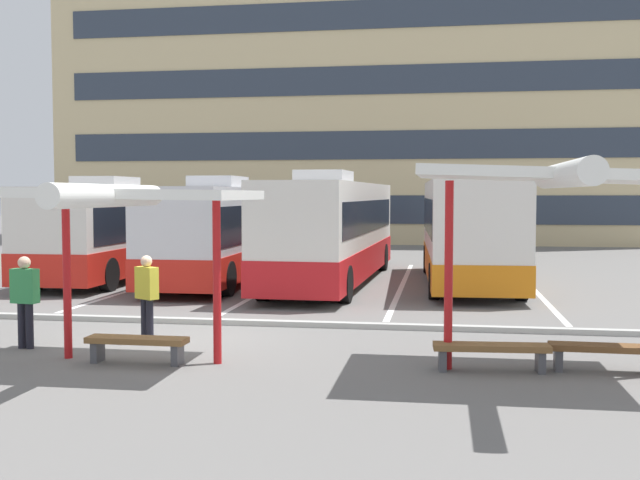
# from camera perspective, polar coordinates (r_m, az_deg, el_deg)

# --- Properties ---
(ground_plane) EXTENTS (160.00, 160.00, 0.00)m
(ground_plane) POSITION_cam_1_polar(r_m,az_deg,el_deg) (15.45, -10.92, -7.38)
(ground_plane) COLOR slate
(terminal_building) EXTENTS (36.11, 12.66, 24.64)m
(terminal_building) POSITION_cam_1_polar(r_m,az_deg,el_deg) (50.52, 3.17, 12.64)
(terminal_building) COLOR #D1BC8C
(terminal_building) RESTS_ON ground
(coach_bus_0) EXTENTS (2.70, 11.05, 3.45)m
(coach_bus_0) POSITION_cam_1_polar(r_m,az_deg,el_deg) (27.46, -14.44, 0.59)
(coach_bus_0) COLOR silver
(coach_bus_0) RESTS_ON ground
(coach_bus_1) EXTENTS (2.58, 12.31, 3.45)m
(coach_bus_1) POSITION_cam_1_polar(r_m,az_deg,el_deg) (26.28, -6.61, 0.56)
(coach_bus_1) COLOR silver
(coach_bus_1) RESTS_ON ground
(coach_bus_2) EXTENTS (2.92, 12.19, 3.59)m
(coach_bus_2) POSITION_cam_1_polar(r_m,az_deg,el_deg) (24.71, 0.97, 0.57)
(coach_bus_2) COLOR silver
(coach_bus_2) RESTS_ON ground
(coach_bus_3) EXTENTS (3.03, 10.44, 3.65)m
(coach_bus_3) POSITION_cam_1_polar(r_m,az_deg,el_deg) (24.72, 10.97, 0.61)
(coach_bus_3) COLOR silver
(coach_bus_3) RESTS_ON ground
(lane_stripe_0) EXTENTS (0.16, 14.00, 0.01)m
(lane_stripe_0) POSITION_cam_1_polar(r_m,az_deg,el_deg) (27.63, -19.51, -2.73)
(lane_stripe_0) COLOR white
(lane_stripe_0) RESTS_ON ground
(lane_stripe_1) EXTENTS (0.16, 14.00, 0.01)m
(lane_stripe_1) POSITION_cam_1_polar(r_m,az_deg,el_deg) (25.96, -11.75, -2.99)
(lane_stripe_1) COLOR white
(lane_stripe_1) RESTS_ON ground
(lane_stripe_2) EXTENTS (0.16, 14.00, 0.01)m
(lane_stripe_2) POSITION_cam_1_polar(r_m,az_deg,el_deg) (24.83, -3.10, -3.22)
(lane_stripe_2) COLOR white
(lane_stripe_2) RESTS_ON ground
(lane_stripe_3) EXTENTS (0.16, 14.00, 0.01)m
(lane_stripe_3) POSITION_cam_1_polar(r_m,az_deg,el_deg) (24.30, 6.14, -3.38)
(lane_stripe_3) COLOR white
(lane_stripe_3) RESTS_ON ground
(lane_stripe_4) EXTENTS (0.16, 14.00, 0.01)m
(lane_stripe_4) POSITION_cam_1_polar(r_m,az_deg,el_deg) (24.43, 15.54, -3.45)
(lane_stripe_4) COLOR white
(lane_stripe_4) RESTS_ON ground
(waiting_shelter_1) EXTENTS (3.72, 4.48, 3.04)m
(waiting_shelter_1) POSITION_cam_1_polar(r_m,az_deg,el_deg) (13.20, -13.74, 3.02)
(waiting_shelter_1) COLOR red
(waiting_shelter_1) RESTS_ON ground
(bench_2) EXTENTS (1.74, 0.43, 0.45)m
(bench_2) POSITION_cam_1_polar(r_m,az_deg,el_deg) (13.51, -13.48, -7.52)
(bench_2) COLOR brown
(bench_2) RESTS_ON ground
(waiting_shelter_2) EXTENTS (4.20, 5.02, 3.33)m
(waiting_shelter_2) POSITION_cam_1_polar(r_m,az_deg,el_deg) (12.49, 17.01, 4.31)
(waiting_shelter_2) COLOR red
(waiting_shelter_2) RESTS_ON ground
(bench_3) EXTENTS (1.89, 0.55, 0.45)m
(bench_3) POSITION_cam_1_polar(r_m,az_deg,el_deg) (12.86, 12.64, -8.05)
(bench_3) COLOR brown
(bench_3) RESTS_ON ground
(bench_4) EXTENTS (1.73, 0.47, 0.45)m
(bench_4) POSITION_cam_1_polar(r_m,az_deg,el_deg) (13.32, 20.41, -7.80)
(bench_4) COLOR brown
(bench_4) RESTS_ON ground
(platform_kerb) EXTENTS (44.00, 0.24, 0.12)m
(platform_kerb) POSITION_cam_1_polar(r_m,az_deg,el_deg) (17.26, -8.69, -6.01)
(platform_kerb) COLOR #ADADA8
(platform_kerb) RESTS_ON ground
(waiting_passenger_0) EXTENTS (0.53, 0.44, 1.69)m
(waiting_passenger_0) POSITION_cam_1_polar(r_m,az_deg,el_deg) (15.37, -12.79, -3.77)
(waiting_passenger_0) COLOR black
(waiting_passenger_0) RESTS_ON ground
(waiting_passenger_1) EXTENTS (0.52, 0.28, 1.73)m
(waiting_passenger_1) POSITION_cam_1_polar(r_m,az_deg,el_deg) (15.29, -21.14, -3.84)
(waiting_passenger_1) COLOR black
(waiting_passenger_1) RESTS_ON ground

